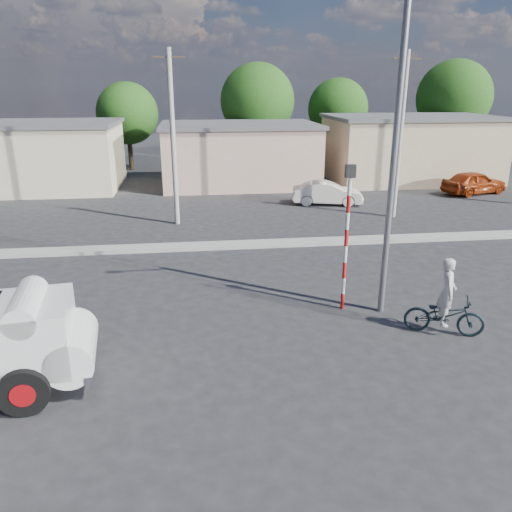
{
  "coord_description": "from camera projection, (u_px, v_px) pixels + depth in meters",
  "views": [
    {
      "loc": [
        -1.13,
        -11.89,
        6.46
      ],
      "look_at": [
        0.74,
        2.95,
        1.3
      ],
      "focal_mm": 35.0,
      "sensor_mm": 36.0,
      "label": 1
    }
  ],
  "objects": [
    {
      "name": "median",
      "position": [
        223.0,
        245.0,
        20.87
      ],
      "size": [
        40.0,
        0.8,
        0.16
      ],
      "primitive_type": "cube",
      "color": "#99968E",
      "rests_on": "ground"
    },
    {
      "name": "car_cream",
      "position": [
        327.0,
        193.0,
        28.13
      ],
      "size": [
        4.1,
        2.1,
        1.29
      ],
      "primitive_type": "imported",
      "rotation": [
        0.0,
        0.0,
        1.38
      ],
      "color": "white",
      "rests_on": "ground"
    },
    {
      "name": "utility_poles",
      "position": [
        285.0,
        137.0,
        23.71
      ],
      "size": [
        35.4,
        0.24,
        8.0
      ],
      "color": "#99968E",
      "rests_on": "ground"
    },
    {
      "name": "car_red",
      "position": [
        474.0,
        182.0,
        30.84
      ],
      "size": [
        4.48,
        2.78,
        1.42
      ],
      "primitive_type": "imported",
      "rotation": [
        0.0,
        0.0,
        1.85
      ],
      "color": "#94300C",
      "rests_on": "ground"
    },
    {
      "name": "tree_row",
      "position": [
        254.0,
        104.0,
        38.89
      ],
      "size": [
        43.62,
        7.43,
        8.42
      ],
      "color": "#38281E",
      "rests_on": "ground"
    },
    {
      "name": "cyclist",
      "position": [
        446.0,
        302.0,
        13.36
      ],
      "size": [
        0.67,
        0.8,
        1.88
      ],
      "primitive_type": "imported",
      "rotation": [
        0.0,
        0.0,
        1.19
      ],
      "color": "silver",
      "rests_on": "ground"
    },
    {
      "name": "ground_plane",
      "position": [
        242.0,
        338.0,
        13.39
      ],
      "size": [
        120.0,
        120.0,
        0.0
      ],
      "primitive_type": "plane",
      "color": "#262629",
      "rests_on": "ground"
    },
    {
      "name": "building_row",
      "position": [
        226.0,
        152.0,
        33.46
      ],
      "size": [
        37.8,
        7.3,
        4.44
      ],
      "color": "beige",
      "rests_on": "ground"
    },
    {
      "name": "bicycle",
      "position": [
        444.0,
        315.0,
        13.49
      ],
      "size": [
        2.2,
        1.44,
        1.09
      ],
      "primitive_type": "imported",
      "rotation": [
        0.0,
        0.0,
        1.19
      ],
      "color": "black",
      "rests_on": "ground"
    },
    {
      "name": "streetlight",
      "position": [
        389.0,
        143.0,
        13.39
      ],
      "size": [
        2.34,
        0.22,
        9.0
      ],
      "color": "slate",
      "rests_on": "ground"
    },
    {
      "name": "traffic_pole",
      "position": [
        347.0,
        226.0,
        14.33
      ],
      "size": [
        0.28,
        0.18,
        4.36
      ],
      "color": "red",
      "rests_on": "ground"
    }
  ]
}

